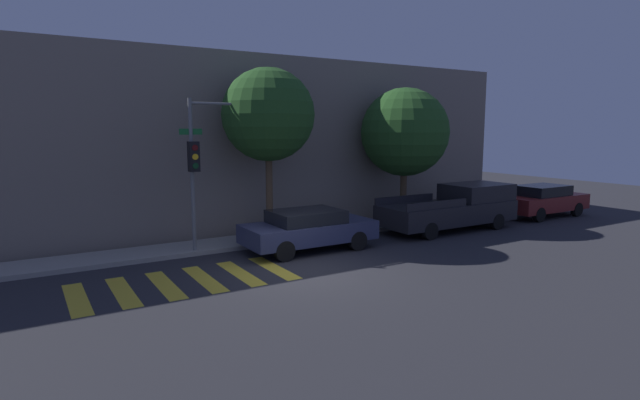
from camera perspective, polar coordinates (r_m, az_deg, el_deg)
ground_plane at (r=13.77m, az=-1.66°, el=-8.20°), size 60.00×60.00×0.00m
sidewalk at (r=17.27m, az=-8.30°, el=-4.68°), size 26.00×1.66×0.14m
building_row at (r=20.82m, az=-13.07°, el=6.30°), size 26.00×6.00×6.57m
crosswalk at (r=13.34m, az=-15.17°, el=-9.01°), size 5.45×2.60×0.00m
traffic_light_pole at (r=15.66m, az=-13.12°, el=5.65°), size 2.02×0.56×4.79m
sedan_near_corner at (r=16.00m, az=-1.34°, el=-3.29°), size 4.25×1.89×1.31m
pickup_truck at (r=20.01m, az=15.15°, el=-0.82°), size 5.67×2.01×1.72m
sedan_middle at (r=24.26m, az=24.12°, el=-0.00°), size 4.33×1.75×1.41m
tree_near_corner at (r=16.98m, az=-5.94°, el=9.62°), size 3.12×3.12×5.90m
tree_midblock at (r=20.26m, az=9.66°, el=7.62°), size 3.50×3.50×5.50m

